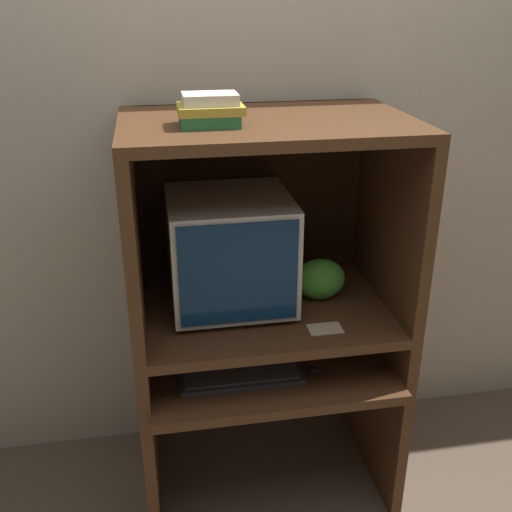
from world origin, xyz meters
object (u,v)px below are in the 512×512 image
snack_bag (320,279)px  book_stack (210,111)px  keyboard (241,376)px  crt_monitor (230,250)px  mouse (316,370)px

snack_bag → book_stack: 0.77m
keyboard → snack_bag: 0.46m
crt_monitor → mouse: 0.52m
snack_bag → book_stack: book_stack is taller
keyboard → snack_bag: bearing=30.9°
book_stack → keyboard: bearing=-50.3°
book_stack → snack_bag: bearing=15.3°
crt_monitor → keyboard: bearing=-89.3°
book_stack → crt_monitor: bearing=61.3°
keyboard → book_stack: 0.91m
mouse → book_stack: bearing=164.1°
crt_monitor → snack_bag: 0.36m
keyboard → mouse: size_ratio=7.68×
crt_monitor → keyboard: size_ratio=0.99×
mouse → book_stack: (-0.34, 0.10, 0.91)m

